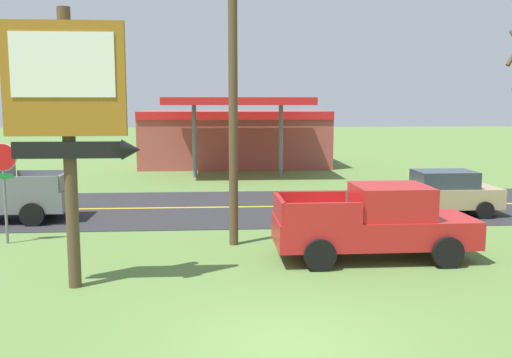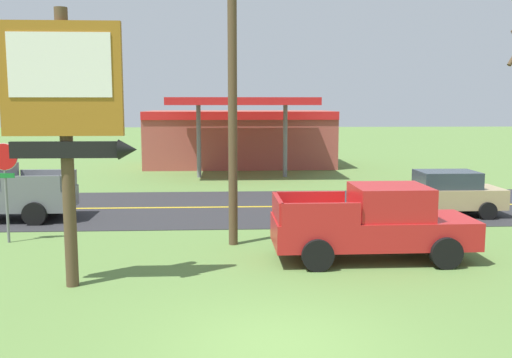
# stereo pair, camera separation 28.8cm
# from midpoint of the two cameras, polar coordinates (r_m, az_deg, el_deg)

# --- Properties ---
(ground_plane) EXTENTS (180.00, 180.00, 0.00)m
(ground_plane) POSITION_cam_midpoint_polar(r_m,az_deg,el_deg) (10.02, 2.45, -16.47)
(ground_plane) COLOR #5B7F3D
(road_asphalt) EXTENTS (140.00, 8.00, 0.02)m
(road_asphalt) POSITION_cam_midpoint_polar(r_m,az_deg,el_deg) (22.48, -1.25, -2.84)
(road_asphalt) COLOR #2B2B2D
(road_asphalt) RESTS_ON ground
(road_centre_line) EXTENTS (126.00, 0.20, 0.01)m
(road_centre_line) POSITION_cam_midpoint_polar(r_m,az_deg,el_deg) (22.48, -1.25, -2.81)
(road_centre_line) COLOR gold
(road_centre_line) RESTS_ON road_asphalt
(motel_sign) EXTENTS (2.84, 0.54, 6.10)m
(motel_sign) POSITION_cam_midpoint_polar(r_m,az_deg,el_deg) (12.85, -18.91, 6.96)
(motel_sign) COLOR brown
(motel_sign) RESTS_ON ground
(stop_sign) EXTENTS (0.80, 0.08, 2.95)m
(stop_sign) POSITION_cam_midpoint_polar(r_m,az_deg,el_deg) (18.00, -24.46, 0.35)
(stop_sign) COLOR slate
(stop_sign) RESTS_ON ground
(utility_pole) EXTENTS (1.92, 0.26, 9.08)m
(utility_pole) POSITION_cam_midpoint_polar(r_m,az_deg,el_deg) (16.20, -2.85, 10.27)
(utility_pole) COLOR brown
(utility_pole) RESTS_ON ground
(gas_station) EXTENTS (12.00, 11.50, 4.40)m
(gas_station) POSITION_cam_midpoint_polar(r_m,az_deg,el_deg) (37.14, -2.39, 4.29)
(gas_station) COLOR #A84C42
(gas_station) RESTS_ON ground
(pickup_red_parked_on_lawn) EXTENTS (5.22, 2.28, 1.96)m
(pickup_red_parked_on_lawn) POSITION_cam_midpoint_polar(r_m,az_deg,el_deg) (15.28, 11.42, -4.34)
(pickup_red_parked_on_lawn) COLOR red
(pickup_red_parked_on_lawn) RESTS_ON ground
(car_tan_near_lane) EXTENTS (4.20, 2.00, 1.64)m
(car_tan_near_lane) POSITION_cam_midpoint_polar(r_m,az_deg,el_deg) (21.89, 17.72, -1.31)
(car_tan_near_lane) COLOR tan
(car_tan_near_lane) RESTS_ON ground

